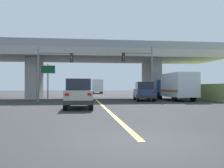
% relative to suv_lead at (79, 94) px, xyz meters
% --- Properties ---
extents(ground, '(160.00, 160.00, 0.00)m').
position_rel_suv_lead_xyz_m(ground, '(1.85, 14.76, -1.01)').
color(ground, '#2B2B2D').
extents(overpass_bridge, '(32.87, 8.48, 6.93)m').
position_rel_suv_lead_xyz_m(overpass_bridge, '(1.85, 14.76, 3.97)').
color(overpass_bridge, '#A8A59E').
rests_on(overpass_bridge, ground).
extents(lane_divider_stripe, '(0.20, 23.01, 0.01)m').
position_rel_suv_lead_xyz_m(lane_divider_stripe, '(1.85, 0.69, -1.01)').
color(lane_divider_stripe, yellow).
rests_on(lane_divider_stripe, ground).
extents(suv_lead, '(1.88, 4.61, 2.02)m').
position_rel_suv_lead_xyz_m(suv_lead, '(0.00, 0.00, 0.00)').
color(suv_lead, '#B7B29E').
rests_on(suv_lead, ground).
extents(suv_crossing, '(2.45, 4.96, 2.02)m').
position_rel_suv_lead_xyz_m(suv_crossing, '(6.84, 8.48, 0.00)').
color(suv_crossing, navy).
rests_on(suv_crossing, ground).
extents(box_truck, '(2.33, 7.24, 2.96)m').
position_rel_suv_lead_xyz_m(box_truck, '(10.58, 8.76, 0.56)').
color(box_truck, navy).
rests_on(box_truck, ground).
extents(traffic_signal_nearside, '(3.46, 0.36, 5.97)m').
position_rel_suv_lead_xyz_m(traffic_signal_nearside, '(6.81, 9.12, 2.78)').
color(traffic_signal_nearside, slate).
rests_on(traffic_signal_nearside, ground).
extents(traffic_signal_farside, '(3.61, 0.36, 5.61)m').
position_rel_suv_lead_xyz_m(traffic_signal_farside, '(-3.01, 8.39, 2.61)').
color(traffic_signal_farside, slate).
rests_on(traffic_signal_farside, ground).
extents(highway_sign, '(1.72, 0.17, 4.23)m').
position_rel_suv_lead_xyz_m(highway_sign, '(-3.86, 12.68, 2.11)').
color(highway_sign, slate).
rests_on(highway_sign, ground).
extents(semi_truck_distant, '(2.33, 7.59, 3.22)m').
position_rel_suv_lead_xyz_m(semi_truck_distant, '(3.70, 40.39, 0.68)').
color(semi_truck_distant, navy).
rests_on(semi_truck_distant, ground).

